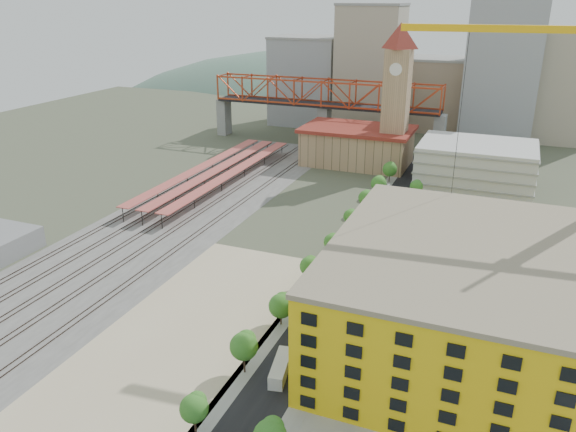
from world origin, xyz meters
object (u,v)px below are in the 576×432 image
at_px(site_trailer_b, 314,317).
at_px(site_trailer_c, 325,301).
at_px(site_trailer_a, 281,368).
at_px(construction_building, 469,299).
at_px(clock_tower, 397,85).
at_px(site_trailer_d, 339,281).

bearing_deg(site_trailer_b, site_trailer_c, 104.35).
bearing_deg(site_trailer_a, site_trailer_b, 79.19).
distance_m(construction_building, site_trailer_a, 32.85).
relative_size(clock_tower, construction_building, 1.03).
relative_size(construction_building, site_trailer_a, 5.89).
bearing_deg(site_trailer_a, clock_tower, 83.06).
xyz_separation_m(clock_tower, site_trailer_c, (8.00, -96.32, -27.32)).
bearing_deg(site_trailer_a, construction_building, 24.35).
bearing_deg(site_trailer_c, construction_building, -24.14).
xyz_separation_m(construction_building, site_trailer_d, (-26.00, 12.43, -8.06)).
bearing_deg(clock_tower, site_trailer_b, -85.53).
height_order(construction_building, site_trailer_d, construction_building).
xyz_separation_m(construction_building, site_trailer_b, (-26.00, -2.33, -8.05)).
height_order(site_trailer_a, site_trailer_c, site_trailer_c).
relative_size(construction_building, site_trailer_c, 5.04).
height_order(site_trailer_c, site_trailer_d, site_trailer_c).
bearing_deg(site_trailer_c, site_trailer_d, 73.91).
height_order(clock_tower, site_trailer_d, clock_tower).
xyz_separation_m(clock_tower, site_trailer_a, (8.00, -118.31, -27.52)).
height_order(clock_tower, site_trailer_c, clock_tower).
bearing_deg(construction_building, site_trailer_b, -174.87).
distance_m(construction_building, site_trailer_b, 27.32).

